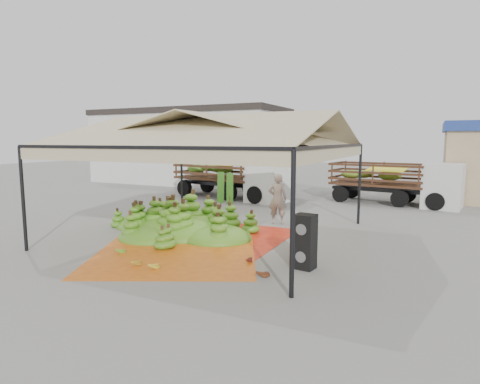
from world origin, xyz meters
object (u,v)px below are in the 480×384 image
at_px(speaker_stack, 305,242).
at_px(truck_right, 399,179).
at_px(vendor, 278,199).
at_px(truck_left, 236,172).
at_px(banana_heap, 182,215).

height_order(speaker_stack, truck_right, truck_right).
relative_size(vendor, truck_right, 0.31).
bearing_deg(truck_left, banana_heap, -66.29).
bearing_deg(vendor, banana_heap, 30.61).
distance_m(speaker_stack, truck_right, 11.87).
distance_m(vendor, truck_right, 8.01).
xyz_separation_m(speaker_stack, truck_right, (1.30, 11.78, 0.60)).
xyz_separation_m(vendor, truck_right, (3.77, 7.06, 0.31)).
bearing_deg(truck_right, banana_heap, -114.34).
xyz_separation_m(speaker_stack, truck_left, (-6.93, 10.19, 0.73)).
height_order(banana_heap, vendor, vendor).
relative_size(speaker_stack, vendor, 0.71).
height_order(truck_left, truck_right, truck_left).
bearing_deg(banana_heap, truck_right, 57.64).
bearing_deg(speaker_stack, truck_right, 92.69).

